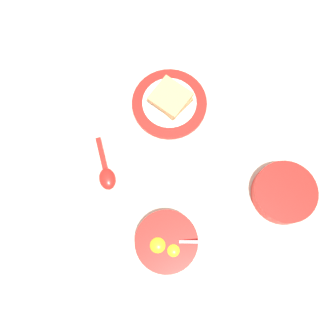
{
  "coord_description": "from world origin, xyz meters",
  "views": [
    {
      "loc": [
        0.2,
        -0.13,
        0.88
      ],
      "look_at": [
        -0.02,
        -0.05,
        0.02
      ],
      "focal_mm": 35.0,
      "sensor_mm": 36.0,
      "label": 1
    }
  ],
  "objects_px": {
    "egg_bowl": "(166,242)",
    "soup_spoon": "(106,174)",
    "toast_sandwich": "(170,98)",
    "toast_plate": "(169,104)",
    "congee_bowl": "(284,193)"
  },
  "relations": [
    {
      "from": "egg_bowl",
      "to": "soup_spoon",
      "type": "relative_size",
      "value": 1.02
    },
    {
      "from": "egg_bowl",
      "to": "soup_spoon",
      "type": "bearing_deg",
      "value": -157.57
    },
    {
      "from": "toast_sandwich",
      "to": "soup_spoon",
      "type": "relative_size",
      "value": 0.85
    },
    {
      "from": "egg_bowl",
      "to": "soup_spoon",
      "type": "height_order",
      "value": "egg_bowl"
    },
    {
      "from": "toast_sandwich",
      "to": "soup_spoon",
      "type": "height_order",
      "value": "toast_sandwich"
    },
    {
      "from": "toast_plate",
      "to": "soup_spoon",
      "type": "xyz_separation_m",
      "value": [
        0.14,
        -0.24,
        0.0
      ]
    },
    {
      "from": "soup_spoon",
      "to": "congee_bowl",
      "type": "relative_size",
      "value": 0.94
    },
    {
      "from": "toast_sandwich",
      "to": "soup_spoon",
      "type": "distance_m",
      "value": 0.28
    },
    {
      "from": "egg_bowl",
      "to": "toast_plate",
      "type": "distance_m",
      "value": 0.4
    },
    {
      "from": "egg_bowl",
      "to": "toast_sandwich",
      "type": "height_order",
      "value": "egg_bowl"
    },
    {
      "from": "soup_spoon",
      "to": "congee_bowl",
      "type": "distance_m",
      "value": 0.48
    },
    {
      "from": "congee_bowl",
      "to": "toast_sandwich",
      "type": "bearing_deg",
      "value": -151.84
    },
    {
      "from": "egg_bowl",
      "to": "toast_sandwich",
      "type": "xyz_separation_m",
      "value": [
        -0.37,
        0.15,
        0.01
      ]
    },
    {
      "from": "egg_bowl",
      "to": "toast_sandwich",
      "type": "bearing_deg",
      "value": 158.68
    },
    {
      "from": "soup_spoon",
      "to": "congee_bowl",
      "type": "xyz_separation_m",
      "value": [
        0.21,
        0.43,
        0.01
      ]
    }
  ]
}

